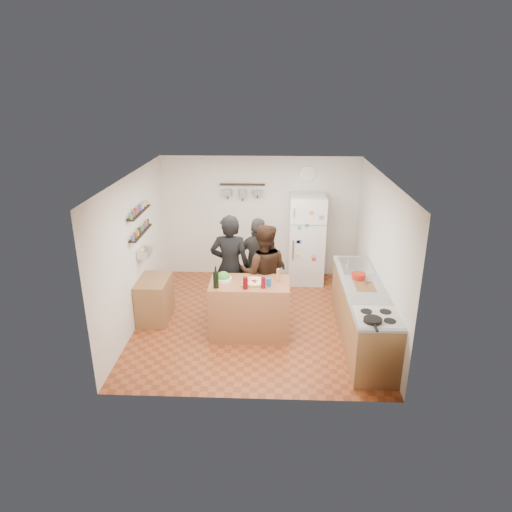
{
  "coord_description": "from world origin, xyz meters",
  "views": [
    {
      "loc": [
        0.29,
        -6.98,
        3.84
      ],
      "look_at": [
        0.0,
        0.1,
        1.15
      ],
      "focal_mm": 32.0,
      "sensor_mm": 36.0,
      "label": 1
    }
  ],
  "objects_px": {
    "counter_run": "(362,314)",
    "prep_island": "(250,308)",
    "person_center": "(264,273)",
    "side_table": "(155,299)",
    "person_left": "(230,267)",
    "salt_canister": "(269,282)",
    "fridge": "(307,239)",
    "person_back": "(259,264)",
    "wall_clock": "(308,174)",
    "red_bowl": "(359,276)",
    "pepper_mill": "(278,276)",
    "skillet": "(373,320)",
    "wine_bottle": "(216,280)",
    "salad_bowl": "(223,279)"
  },
  "relations": [
    {
      "from": "wine_bottle",
      "to": "counter_run",
      "type": "height_order",
      "value": "wine_bottle"
    },
    {
      "from": "person_back",
      "to": "skillet",
      "type": "height_order",
      "value": "person_back"
    },
    {
      "from": "counter_run",
      "to": "prep_island",
      "type": "bearing_deg",
      "value": 176.34
    },
    {
      "from": "prep_island",
      "to": "person_left",
      "type": "distance_m",
      "value": 0.84
    },
    {
      "from": "counter_run",
      "to": "fridge",
      "type": "xyz_separation_m",
      "value": [
        -0.75,
        2.3,
        0.45
      ]
    },
    {
      "from": "wine_bottle",
      "to": "side_table",
      "type": "xyz_separation_m",
      "value": [
        -1.16,
        0.67,
        -0.67
      ]
    },
    {
      "from": "counter_run",
      "to": "side_table",
      "type": "height_order",
      "value": "counter_run"
    },
    {
      "from": "pepper_mill",
      "to": "fridge",
      "type": "bearing_deg",
      "value": 74.82
    },
    {
      "from": "pepper_mill",
      "to": "skillet",
      "type": "xyz_separation_m",
      "value": [
        1.23,
        -1.27,
        -0.06
      ]
    },
    {
      "from": "salt_canister",
      "to": "counter_run",
      "type": "bearing_deg",
      "value": 0.24
    },
    {
      "from": "salt_canister",
      "to": "person_center",
      "type": "relative_size",
      "value": 0.08
    },
    {
      "from": "skillet",
      "to": "side_table",
      "type": "height_order",
      "value": "skillet"
    },
    {
      "from": "person_center",
      "to": "red_bowl",
      "type": "relative_size",
      "value": 7.67
    },
    {
      "from": "person_left",
      "to": "fridge",
      "type": "distance_m",
      "value": 2.11
    },
    {
      "from": "person_back",
      "to": "fridge",
      "type": "height_order",
      "value": "fridge"
    },
    {
      "from": "salad_bowl",
      "to": "counter_run",
      "type": "xyz_separation_m",
      "value": [
        2.2,
        -0.16,
        -0.49
      ]
    },
    {
      "from": "salad_bowl",
      "to": "person_left",
      "type": "relative_size",
      "value": 0.15
    },
    {
      "from": "salt_canister",
      "to": "wall_clock",
      "type": "bearing_deg",
      "value": 74.53
    },
    {
      "from": "person_center",
      "to": "counter_run",
      "type": "xyz_separation_m",
      "value": [
        1.57,
        -0.66,
        -0.4
      ]
    },
    {
      "from": "prep_island",
      "to": "side_table",
      "type": "xyz_separation_m",
      "value": [
        -1.66,
        0.45,
        -0.09
      ]
    },
    {
      "from": "salt_canister",
      "to": "side_table",
      "type": "relative_size",
      "value": 0.16
    },
    {
      "from": "pepper_mill",
      "to": "red_bowl",
      "type": "distance_m",
      "value": 1.29
    },
    {
      "from": "wine_bottle",
      "to": "salt_canister",
      "type": "bearing_deg",
      "value": 7.13
    },
    {
      "from": "fridge",
      "to": "side_table",
      "type": "relative_size",
      "value": 2.25
    },
    {
      "from": "person_center",
      "to": "wine_bottle",
      "type": "bearing_deg",
      "value": 46.64
    },
    {
      "from": "person_left",
      "to": "red_bowl",
      "type": "height_order",
      "value": "person_left"
    },
    {
      "from": "counter_run",
      "to": "person_center",
      "type": "bearing_deg",
      "value": 157.35
    },
    {
      "from": "salad_bowl",
      "to": "counter_run",
      "type": "height_order",
      "value": "salad_bowl"
    },
    {
      "from": "person_back",
      "to": "wall_clock",
      "type": "relative_size",
      "value": 5.55
    },
    {
      "from": "salt_canister",
      "to": "counter_run",
      "type": "height_order",
      "value": "salt_canister"
    },
    {
      "from": "pepper_mill",
      "to": "person_back",
      "type": "relative_size",
      "value": 0.11
    },
    {
      "from": "person_back",
      "to": "skillet",
      "type": "relative_size",
      "value": 6.85
    },
    {
      "from": "prep_island",
      "to": "red_bowl",
      "type": "bearing_deg",
      "value": 6.15
    },
    {
      "from": "wine_bottle",
      "to": "salt_canister",
      "type": "relative_size",
      "value": 2.02
    },
    {
      "from": "counter_run",
      "to": "salad_bowl",
      "type": "bearing_deg",
      "value": 175.74
    },
    {
      "from": "salt_canister",
      "to": "fridge",
      "type": "distance_m",
      "value": 2.42
    },
    {
      "from": "prep_island",
      "to": "skillet",
      "type": "bearing_deg",
      "value": -35.92
    },
    {
      "from": "pepper_mill",
      "to": "person_center",
      "type": "xyz_separation_m",
      "value": [
        -0.24,
        0.49,
        -0.15
      ]
    },
    {
      "from": "person_center",
      "to": "counter_run",
      "type": "relative_size",
      "value": 0.64
    },
    {
      "from": "person_center",
      "to": "side_table",
      "type": "xyz_separation_m",
      "value": [
        -1.87,
        -0.1,
        -0.48
      ]
    },
    {
      "from": "salad_bowl",
      "to": "counter_run",
      "type": "bearing_deg",
      "value": -4.26
    },
    {
      "from": "prep_island",
      "to": "side_table",
      "type": "relative_size",
      "value": 1.56
    },
    {
      "from": "salad_bowl",
      "to": "wall_clock",
      "type": "relative_size",
      "value": 0.9
    },
    {
      "from": "prep_island",
      "to": "salad_bowl",
      "type": "relative_size",
      "value": 4.65
    },
    {
      "from": "prep_island",
      "to": "salt_canister",
      "type": "xyz_separation_m",
      "value": [
        0.3,
        -0.12,
        0.52
      ]
    },
    {
      "from": "red_bowl",
      "to": "wall_clock",
      "type": "bearing_deg",
      "value": 106.72
    },
    {
      "from": "side_table",
      "to": "person_left",
      "type": "bearing_deg",
      "value": 6.46
    },
    {
      "from": "prep_island",
      "to": "wall_clock",
      "type": "relative_size",
      "value": 4.17
    },
    {
      "from": "red_bowl",
      "to": "person_back",
      "type": "bearing_deg",
      "value": 153.67
    },
    {
      "from": "red_bowl",
      "to": "skillet",
      "type": "bearing_deg",
      "value": -92.04
    }
  ]
}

